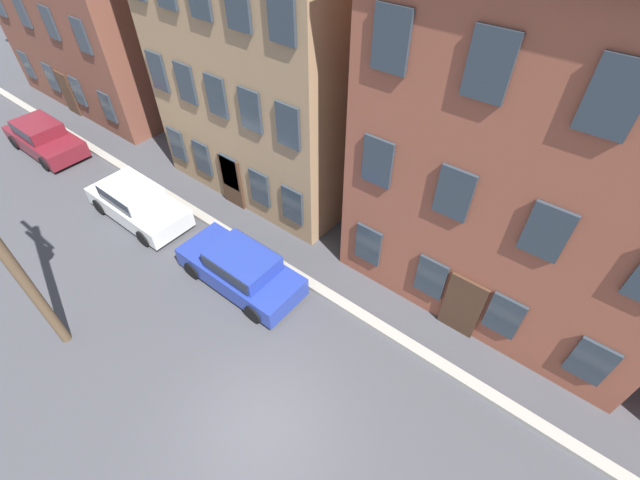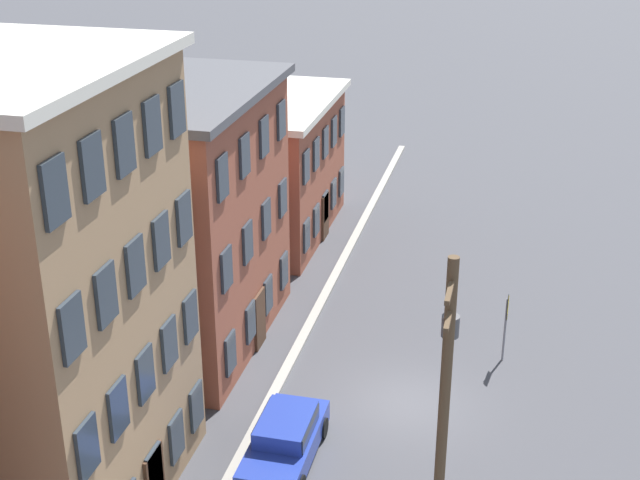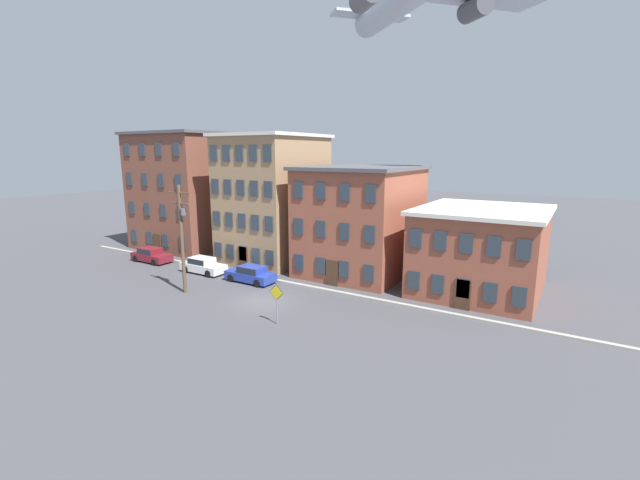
% 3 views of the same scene
% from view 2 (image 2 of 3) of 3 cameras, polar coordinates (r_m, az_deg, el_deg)
% --- Properties ---
extents(ground_plane, '(200.00, 200.00, 0.00)m').
position_cam_2_polar(ground_plane, '(30.66, 5.61, -10.32)').
color(ground_plane, '#424247').
extents(kerb_strip, '(56.00, 0.36, 0.16)m').
position_cam_2_polar(kerb_strip, '(31.39, -2.64, -9.16)').
color(kerb_strip, '#9E998E').
rests_on(kerb_strip, ground_plane).
extents(apartment_far, '(9.37, 10.80, 9.70)m').
position_cam_2_polar(apartment_far, '(33.54, -12.56, 1.68)').
color(apartment_far, brown).
rests_on(apartment_far, ground_plane).
extents(apartment_annex, '(9.46, 10.95, 6.66)m').
position_cam_2_polar(apartment_annex, '(43.22, -6.50, 4.91)').
color(apartment_annex, brown).
rests_on(apartment_annex, ground_plane).
extents(car_blue, '(4.40, 1.92, 1.43)m').
position_cam_2_polar(car_blue, '(27.62, -2.25, -12.58)').
color(car_blue, '#233899').
rests_on(car_blue, ground_plane).
extents(caution_sign, '(1.06, 0.08, 2.68)m').
position_cam_2_polar(caution_sign, '(32.66, 11.85, -4.80)').
color(caution_sign, slate).
rests_on(caution_sign, ground_plane).
extents(utility_pole, '(2.40, 0.44, 8.48)m').
position_cam_2_polar(utility_pole, '(22.53, 8.01, -9.64)').
color(utility_pole, brown).
rests_on(utility_pole, ground_plane).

